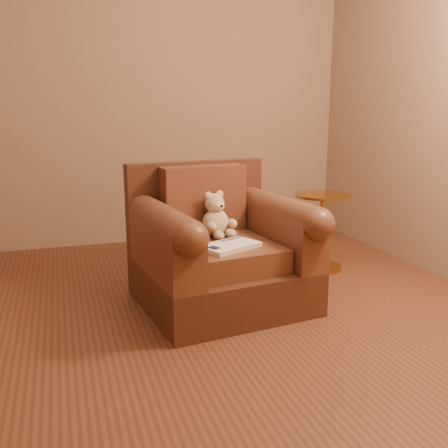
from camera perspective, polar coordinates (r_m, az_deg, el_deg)
name	(u,v)px	position (r m, az deg, el deg)	size (l,w,h in m)	color
floor	(179,333)	(2.74, -5.19, -12.35)	(4.00, 4.00, 0.00)	brown
armchair	(219,251)	(3.05, -0.61, -3.11)	(1.04, 0.99, 0.84)	#462617
teddy_bear	(217,219)	(3.08, -0.82, 0.58)	(0.20, 0.24, 0.29)	#C8AD8C
guidebook	(229,246)	(2.82, 0.62, -2.52)	(0.39, 0.32, 0.03)	beige
side_table	(321,229)	(3.76, 11.04, -0.55)	(0.40, 0.40, 0.57)	#C28935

